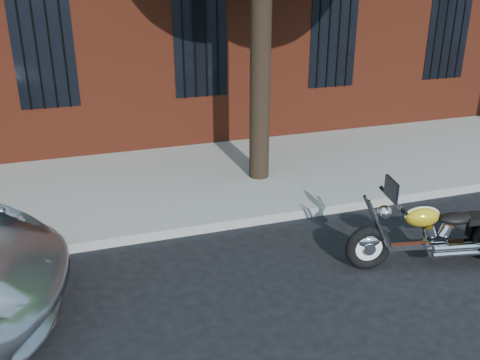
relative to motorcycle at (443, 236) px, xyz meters
name	(u,v)px	position (x,y,z in m)	size (l,w,h in m)	color
ground	(298,266)	(-1.85, 0.55, -0.43)	(120.00, 120.00, 0.00)	black
curb	(262,218)	(-1.85, 1.93, -0.36)	(40.00, 0.16, 0.15)	gray
sidewalk	(227,176)	(-1.85, 3.81, -0.36)	(40.00, 3.60, 0.15)	gray
motorcycle	(443,236)	(0.00, 0.00, 0.00)	(2.43, 1.02, 1.27)	black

